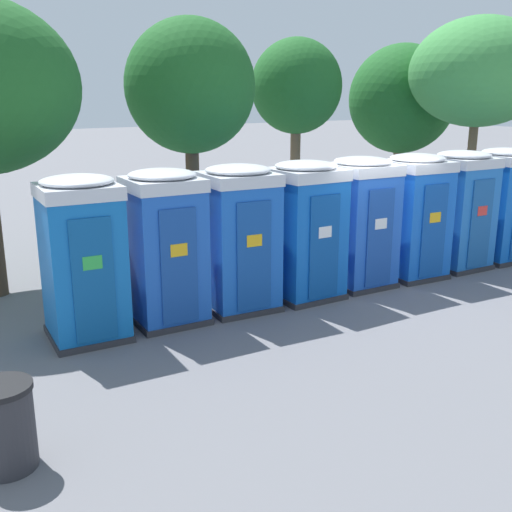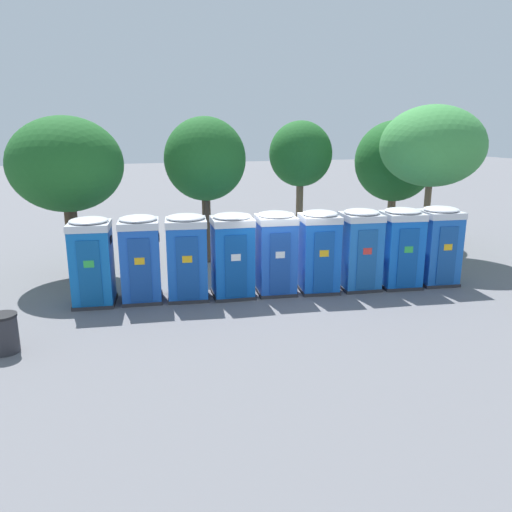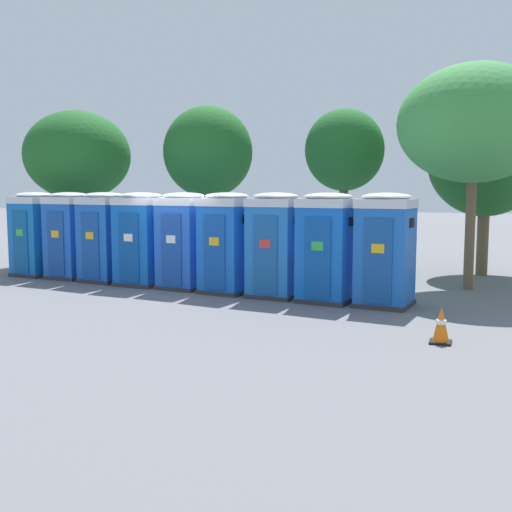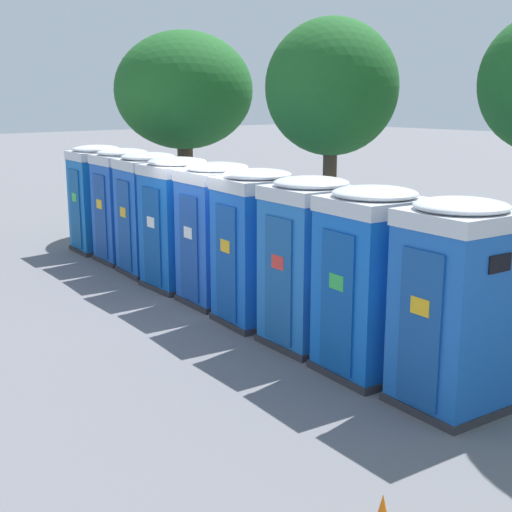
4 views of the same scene
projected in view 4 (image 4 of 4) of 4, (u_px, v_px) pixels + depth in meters
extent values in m
plane|color=slate|center=(229.00, 300.00, 13.13)|extent=(120.00, 120.00, 0.00)
cube|color=#2D2D33|center=(101.00, 248.00, 17.29)|extent=(1.29, 1.32, 0.10)
cube|color=blue|center=(99.00, 204.00, 17.05)|extent=(1.22, 1.26, 2.10)
cube|color=#0E4F93|center=(75.00, 209.00, 16.75)|extent=(0.61, 0.10, 1.85)
cube|color=green|center=(74.00, 197.00, 16.68)|extent=(0.28, 0.04, 0.20)
cube|color=black|center=(107.00, 175.00, 16.43)|extent=(0.07, 0.36, 0.20)
cube|color=silver|center=(97.00, 155.00, 16.80)|extent=(1.26, 1.30, 0.20)
ellipsoid|color=silver|center=(96.00, 149.00, 16.76)|extent=(1.20, 1.23, 0.18)
cube|color=#2D2D33|center=(127.00, 258.00, 16.25)|extent=(1.27, 1.31, 0.10)
cube|color=blue|center=(125.00, 211.00, 16.01)|extent=(1.21, 1.24, 2.10)
cube|color=#164398|center=(101.00, 216.00, 15.70)|extent=(0.61, 0.09, 1.85)
cube|color=yellow|center=(99.00, 204.00, 15.63)|extent=(0.28, 0.04, 0.20)
cube|color=black|center=(134.00, 180.00, 15.39)|extent=(0.06, 0.36, 0.20)
cube|color=silver|center=(123.00, 159.00, 15.75)|extent=(1.25, 1.28, 0.20)
ellipsoid|color=silver|center=(122.00, 152.00, 15.72)|extent=(1.18, 1.22, 0.18)
cube|color=#2D2D33|center=(152.00, 270.00, 15.15)|extent=(1.35, 1.35, 0.10)
cube|color=blue|center=(150.00, 219.00, 14.91)|extent=(1.29, 1.29, 2.10)
cube|color=#13469A|center=(124.00, 225.00, 14.62)|extent=(0.63, 0.12, 1.85)
cube|color=yellow|center=(123.00, 212.00, 14.55)|extent=(0.28, 0.05, 0.20)
cube|color=black|center=(161.00, 187.00, 14.27)|extent=(0.07, 0.36, 0.20)
cube|color=silver|center=(148.00, 164.00, 14.65)|extent=(1.33, 1.32, 0.20)
ellipsoid|color=silver|center=(148.00, 157.00, 14.62)|extent=(1.26, 1.26, 0.18)
cube|color=#2D2D33|center=(180.00, 284.00, 14.04)|extent=(1.29, 1.28, 0.10)
cube|color=blue|center=(179.00, 229.00, 13.79)|extent=(1.23, 1.22, 2.10)
cube|color=#0D4698|center=(152.00, 236.00, 13.47)|extent=(0.64, 0.07, 1.85)
cube|color=white|center=(151.00, 222.00, 13.40)|extent=(0.28, 0.03, 0.20)
cube|color=black|center=(194.00, 195.00, 13.17)|extent=(0.05, 0.36, 0.20)
cube|color=silver|center=(177.00, 170.00, 13.54)|extent=(1.27, 1.25, 0.20)
ellipsoid|color=silver|center=(177.00, 162.00, 13.51)|extent=(1.21, 1.19, 0.18)
cube|color=#2D2D33|center=(218.00, 299.00, 12.99)|extent=(1.27, 1.31, 0.10)
cube|color=blue|center=(218.00, 240.00, 12.75)|extent=(1.21, 1.25, 2.10)
cube|color=#18459E|center=(189.00, 248.00, 12.44)|extent=(0.61, 0.09, 1.85)
cube|color=white|center=(188.00, 233.00, 12.37)|extent=(0.28, 0.04, 0.20)
cube|color=black|center=(234.00, 203.00, 12.13)|extent=(0.06, 0.36, 0.20)
cube|color=silver|center=(217.00, 176.00, 12.49)|extent=(1.25, 1.29, 0.20)
ellipsoid|color=silver|center=(217.00, 167.00, 12.46)|extent=(1.19, 1.22, 0.18)
cube|color=#2D2D33|center=(257.00, 318.00, 11.87)|extent=(1.32, 1.35, 0.10)
cube|color=blue|center=(257.00, 254.00, 11.63)|extent=(1.25, 1.28, 2.10)
cube|color=#1048A2|center=(226.00, 263.00, 11.34)|extent=(0.61, 0.12, 1.85)
cube|color=yellow|center=(225.00, 246.00, 11.27)|extent=(0.28, 0.05, 0.20)
cube|color=black|center=(277.00, 214.00, 11.00)|extent=(0.07, 0.36, 0.20)
cube|color=silver|center=(257.00, 184.00, 11.38)|extent=(1.29, 1.32, 0.20)
ellipsoid|color=silver|center=(257.00, 175.00, 11.34)|extent=(1.23, 1.26, 0.18)
cube|color=#2D2D33|center=(309.00, 340.00, 10.81)|extent=(1.28, 1.30, 0.10)
cube|color=blue|center=(310.00, 270.00, 10.56)|extent=(1.22, 1.24, 2.10)
cube|color=#18539B|center=(278.00, 281.00, 10.25)|extent=(0.62, 0.09, 1.85)
cube|color=red|center=(277.00, 262.00, 10.18)|extent=(0.28, 0.03, 0.20)
cube|color=black|center=(337.00, 227.00, 9.94)|extent=(0.06, 0.36, 0.20)
cube|color=silver|center=(311.00, 193.00, 10.31)|extent=(1.26, 1.28, 0.20)
ellipsoid|color=silver|center=(311.00, 183.00, 10.28)|extent=(1.20, 1.22, 0.18)
cube|color=#2D2D33|center=(368.00, 368.00, 9.71)|extent=(1.36, 1.35, 0.10)
cube|color=blue|center=(371.00, 290.00, 9.46)|extent=(1.29, 1.28, 2.10)
cube|color=#0E499F|center=(337.00, 303.00, 9.17)|extent=(0.63, 0.11, 1.85)
cube|color=green|center=(336.00, 282.00, 9.10)|extent=(0.28, 0.05, 0.20)
cube|color=black|center=(405.00, 244.00, 8.82)|extent=(0.07, 0.36, 0.20)
cube|color=silver|center=(374.00, 205.00, 9.21)|extent=(1.33, 1.32, 0.20)
ellipsoid|color=silver|center=(375.00, 193.00, 9.18)|extent=(1.27, 1.26, 0.18)
cube|color=#2D2D33|center=(449.00, 401.00, 8.66)|extent=(1.31, 1.32, 0.10)
cube|color=blue|center=(455.00, 315.00, 8.42)|extent=(1.24, 1.26, 2.10)
cube|color=#154894|center=(420.00, 330.00, 8.12)|extent=(0.62, 0.10, 1.85)
cube|color=yellow|center=(420.00, 307.00, 8.05)|extent=(0.28, 0.04, 0.20)
cube|color=black|center=(500.00, 263.00, 7.79)|extent=(0.06, 0.36, 0.20)
cube|color=silver|center=(461.00, 219.00, 8.17)|extent=(1.28, 1.29, 0.20)
ellipsoid|color=silver|center=(462.00, 206.00, 8.13)|extent=(1.22, 1.23, 0.18)
cylinder|color=#4C3826|center=(329.00, 192.00, 16.32)|extent=(0.32, 0.32, 3.03)
ellipsoid|color=#1E5B23|center=(332.00, 87.00, 15.81)|extent=(2.97, 2.97, 3.02)
cylinder|color=#4C3826|center=(186.00, 178.00, 19.38)|extent=(0.42, 0.42, 2.96)
ellipsoid|color=#1E5B23|center=(184.00, 90.00, 18.87)|extent=(3.67, 3.67, 3.09)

